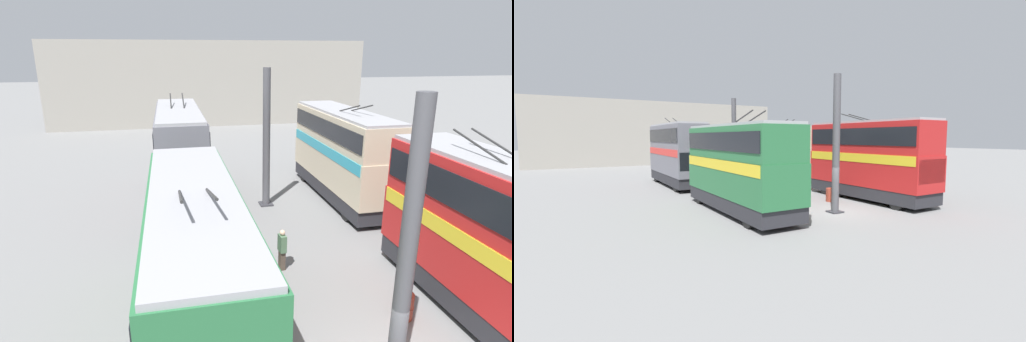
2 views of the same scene
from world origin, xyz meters
TOP-DOWN VIEW (x-y plane):
  - depot_back_wall at (38.76, 0.00)m, footprint 0.50×36.00m
  - support_column_near at (-0.05, 0.00)m, footprint 0.73×0.73m
  - support_column_far at (13.26, 0.00)m, footprint 0.73×0.73m
  - bus_left_near at (1.89, -4.56)m, footprint 9.30×2.54m
  - bus_left_far at (13.47, -4.56)m, footprint 9.71×2.54m
  - bus_right_mid at (2.72, 4.56)m, footprint 9.80×2.54m
  - bus_right_far at (15.03, 4.56)m, footprint 9.76×2.54m
  - person_aisle_midway at (6.34, 1.04)m, footprint 0.44×0.28m
  - person_by_right_row at (3.55, 2.19)m, footprint 0.48×0.41m
  - oil_drum at (2.61, -1.96)m, footprint 0.65×0.65m

SIDE VIEW (x-z plane):
  - oil_drum at x=2.61m, z-range 0.00..0.87m
  - person_aisle_midway at x=6.34m, z-range 0.05..1.73m
  - person_by_right_row at x=3.55m, z-range 0.05..1.81m
  - bus_right_mid at x=2.72m, z-range 0.02..5.48m
  - bus_left_far at x=13.47m, z-range 0.05..5.79m
  - bus_left_near at x=1.89m, z-range 0.04..5.86m
  - bus_right_far at x=15.03m, z-range 0.05..5.97m
  - support_column_near at x=-0.05m, z-range -0.12..7.39m
  - support_column_far at x=13.26m, z-range -0.12..7.39m
  - depot_back_wall at x=38.76m, z-range 0.00..9.51m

